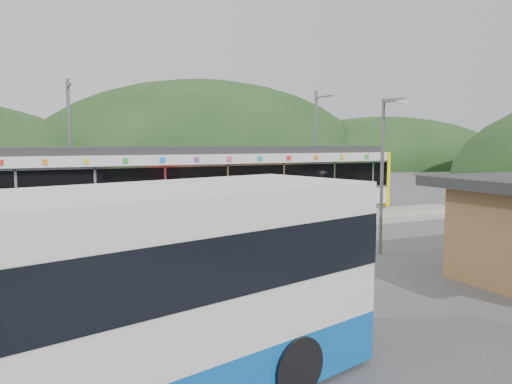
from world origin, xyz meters
name	(u,v)px	position (x,y,z in m)	size (l,w,h in m)	color
ground	(280,242)	(0.00, 0.00, 0.00)	(120.00, 120.00, 0.00)	#4C4C4F
hills	(335,215)	(6.19, 5.29, 0.00)	(146.00, 149.00, 26.00)	#1E3D19
platform	(246,226)	(0.00, 3.30, 0.15)	(26.00, 3.20, 0.30)	#9E9E99
yellow_line	(258,227)	(0.00, 2.00, 0.30)	(26.00, 0.10, 0.01)	yellow
train	(207,181)	(-0.89, 6.00, 2.06)	(20.44, 3.01, 3.74)	black
catenary_mast_west	(70,149)	(-7.00, 8.56, 3.65)	(0.18, 1.80, 7.00)	slate
catenary_mast_east	(316,147)	(7.00, 8.56, 3.65)	(0.18, 1.80, 7.00)	slate
lamp_post	(384,162)	(2.25, -3.45, 3.28)	(0.37, 0.99, 5.48)	slate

